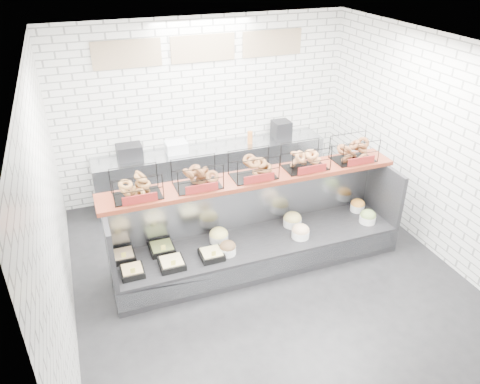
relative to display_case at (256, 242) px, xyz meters
name	(u,v)px	position (x,y,z in m)	size (l,w,h in m)	color
ground	(266,275)	(0.01, -0.35, -0.33)	(5.50, 5.50, 0.00)	black
room_shell	(252,118)	(0.01, 0.26, 1.73)	(5.02, 5.51, 3.01)	white
display_case	(256,242)	(0.00, 0.00, 0.00)	(4.00, 0.90, 1.20)	black
bagel_shelf	(253,168)	(0.01, 0.17, 1.06)	(4.10, 0.50, 0.40)	#501C11
prep_counter	(212,170)	(0.00, 2.09, 0.14)	(4.00, 0.60, 1.20)	#93969B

